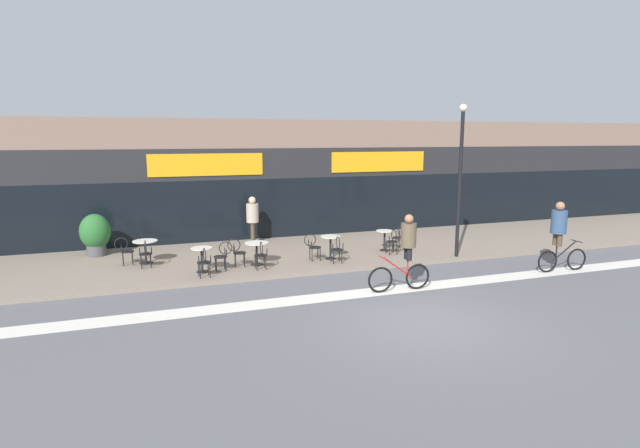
{
  "coord_description": "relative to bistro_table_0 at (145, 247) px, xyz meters",
  "views": [
    {
      "loc": [
        -5.79,
        -9.41,
        4.16
      ],
      "look_at": [
        -0.63,
        5.42,
        1.41
      ],
      "focal_mm": 28.0,
      "sensor_mm": 36.0,
      "label": 1
    }
  ],
  "objects": [
    {
      "name": "cafe_chair_1_near",
      "position": [
        1.61,
        -2.32,
        -0.02
      ],
      "size": [
        0.42,
        0.59,
        0.9
      ],
      "rotation": [
        0.0,
        0.0,
        1.63
      ],
      "color": "black",
      "rests_on": "sidewalk_slab"
    },
    {
      "name": "sidewalk_slab",
      "position": [
        5.96,
        -0.02,
        -0.6
      ],
      "size": [
        40.0,
        5.5,
        0.12
      ],
      "primitive_type": "cube",
      "color": "gray",
      "rests_on": "ground"
    },
    {
      "name": "cafe_chair_1_side",
      "position": [
        2.23,
        -1.7,
        -0.02
      ],
      "size": [
        0.58,
        0.4,
        0.9
      ],
      "rotation": [
        0.0,
        0.0,
        3.13
      ],
      "color": "black",
      "rests_on": "sidewalk_slab"
    },
    {
      "name": "cyclist_0",
      "position": [
        6.7,
        -4.98,
        0.53
      ],
      "size": [
        1.83,
        0.49,
        2.11
      ],
      "rotation": [
        0.0,
        0.0,
        3.1
      ],
      "color": "black",
      "rests_on": "ground"
    },
    {
      "name": "cafe_chair_0_near",
      "position": [
        0.0,
        -0.63,
        -0.02
      ],
      "size": [
        0.42,
        0.59,
        0.9
      ],
      "rotation": [
        0.0,
        0.0,
        1.63
      ],
      "color": "black",
      "rests_on": "sidewalk_slab"
    },
    {
      "name": "pedestrian_near_end",
      "position": [
        3.9,
        1.91,
        0.53
      ],
      "size": [
        0.57,
        0.57,
        1.81
      ],
      "rotation": [
        0.0,
        0.0,
        -0.27
      ],
      "color": "#4C3D2D",
      "rests_on": "sidewalk_slab"
    },
    {
      "name": "bistro_table_1",
      "position": [
        1.6,
        -1.7,
        -0.01
      ],
      "size": [
        0.64,
        0.64,
        0.76
      ],
      "color": "black",
      "rests_on": "sidewalk_slab"
    },
    {
      "name": "bistro_table_3",
      "position": [
        5.86,
        -1.4,
        0.01
      ],
      "size": [
        0.66,
        0.66,
        0.77
      ],
      "color": "black",
      "rests_on": "sidewalk_slab"
    },
    {
      "name": "lamp_post",
      "position": [
        10.06,
        -2.48,
        2.41
      ],
      "size": [
        0.26,
        0.26,
        5.1
      ],
      "color": "black",
      "rests_on": "sidewalk_slab"
    },
    {
      "name": "storefront_facade",
      "position": [
        5.96,
        4.69,
        1.76
      ],
      "size": [
        40.0,
        4.06,
        4.85
      ],
      "color": "#7F6656",
      "rests_on": "ground"
    },
    {
      "name": "cafe_chair_4_near",
      "position": [
        8.12,
        -1.5,
        -0.02
      ],
      "size": [
        0.41,
        0.58,
        0.9
      ],
      "rotation": [
        0.0,
        0.0,
        1.54
      ],
      "color": "black",
      "rests_on": "sidewalk_slab"
    },
    {
      "name": "cyclist_1",
      "position": [
        12.14,
        -4.83,
        0.64
      ],
      "size": [
        1.77,
        0.54,
        2.21
      ],
      "rotation": [
        0.0,
        0.0,
        -0.07
      ],
      "color": "black",
      "rests_on": "ground"
    },
    {
      "name": "cafe_chair_3_side",
      "position": [
        5.23,
        -1.39,
        -0.02
      ],
      "size": [
        0.58,
        0.42,
        0.9
      ],
      "rotation": [
        0.0,
        0.0,
        -0.05
      ],
      "color": "black",
      "rests_on": "sidewalk_slab"
    },
    {
      "name": "bistro_table_4",
      "position": [
        8.12,
        -0.87,
        -0.03
      ],
      "size": [
        0.61,
        0.61,
        0.73
      ],
      "color": "black",
      "rests_on": "sidewalk_slab"
    },
    {
      "name": "cafe_chair_2_near",
      "position": [
        3.35,
        -2.0,
        -0.02
      ],
      "size": [
        0.42,
        0.58,
        0.9
      ],
      "rotation": [
        0.0,
        0.0,
        1.53
      ],
      "color": "black",
      "rests_on": "sidewalk_slab"
    },
    {
      "name": "cafe_chair_2_side",
      "position": [
        2.73,
        -1.36,
        -0.02
      ],
      "size": [
        0.59,
        0.44,
        0.9
      ],
      "rotation": [
        0.0,
        0.0,
        -0.11
      ],
      "color": "black",
      "rests_on": "sidewalk_slab"
    },
    {
      "name": "bistro_table_0",
      "position": [
        0.0,
        0.0,
        0.0
      ],
      "size": [
        0.78,
        0.78,
        0.75
      ],
      "color": "black",
      "rests_on": "sidewalk_slab"
    },
    {
      "name": "cafe_chair_3_near",
      "position": [
        5.85,
        -2.02,
        -0.02
      ],
      "size": [
        0.43,
        0.59,
        0.9
      ],
      "rotation": [
        0.0,
        0.0,
        1.49
      ],
      "color": "black",
      "rests_on": "sidewalk_slab"
    },
    {
      "name": "cafe_chair_0_side",
      "position": [
        -0.63,
        -0.01,
        -0.02
      ],
      "size": [
        0.59,
        0.43,
        0.9
      ],
      "rotation": [
        0.0,
        0.0,
        0.07
      ],
      "color": "black",
      "rests_on": "sidewalk_slab"
    },
    {
      "name": "cafe_chair_4_side",
      "position": [
        8.75,
        -0.87,
        -0.02
      ],
      "size": [
        0.59,
        0.43,
        0.9
      ],
      "rotation": [
        0.0,
        0.0,
        3.23
      ],
      "color": "black",
      "rests_on": "sidewalk_slab"
    },
    {
      "name": "bistro_table_2",
      "position": [
        3.35,
        -1.37,
        -0.02
      ],
      "size": [
        0.76,
        0.76,
        0.73
      ],
      "color": "black",
      "rests_on": "sidewalk_slab"
    },
    {
      "name": "bike_lane_stripe",
      "position": [
        5.96,
        -4.84,
        -0.66
      ],
      "size": [
        36.0,
        0.7,
        0.01
      ],
      "primitive_type": "cube",
      "color": "silver",
      "rests_on": "ground"
    },
    {
      "name": "ground_plane",
      "position": [
        5.96,
        -7.27,
        -0.66
      ],
      "size": [
        120.0,
        120.0,
        0.0
      ],
      "primitive_type": "plane",
      "color": "#5B5B60"
    },
    {
      "name": "planter_pot",
      "position": [
        -1.61,
        1.69,
        0.23
      ],
      "size": [
        1.01,
        1.01,
        1.45
      ],
      "color": "#4C4C51",
      "rests_on": "sidewalk_slab"
    }
  ]
}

